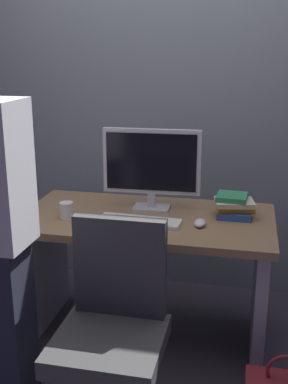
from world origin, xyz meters
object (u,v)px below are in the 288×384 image
object	(u,v)px
cup_near_keyboard	(66,210)
mouse	(200,223)
desk	(146,255)
book_stack	(234,206)
keyboard	(140,221)
office_chair	(113,344)
monitor	(152,165)

from	to	relation	value
cup_near_keyboard	mouse	bearing A→B (deg)	2.76
desk	book_stack	distance (m)	0.56
keyboard	desk	bearing A→B (deg)	88.25
desk	mouse	bearing A→B (deg)	-17.44
book_stack	office_chair	bearing A→B (deg)	-118.23
desk	office_chair	bearing A→B (deg)	-88.66
monitor	mouse	size ratio (longest dim) A/B	5.41
office_chair	desk	bearing A→B (deg)	91.34
desk	cup_near_keyboard	distance (m)	0.51
office_chair	monitor	size ratio (longest dim) A/B	1.74
keyboard	mouse	bearing A→B (deg)	6.63
desk	mouse	size ratio (longest dim) A/B	13.68
monitor	book_stack	world-z (taller)	monitor
book_stack	mouse	bearing A→B (deg)	-131.29
office_chair	book_stack	world-z (taller)	office_chair
keyboard	mouse	size ratio (longest dim) A/B	4.30
office_chair	book_stack	bearing A→B (deg)	61.77
monitor	office_chair	bearing A→B (deg)	-89.26
office_chair	cup_near_keyboard	size ratio (longest dim) A/B	10.52
desk	keyboard	xyz separation A→B (m)	(-0.01, -0.11, 0.24)
book_stack	keyboard	bearing A→B (deg)	-156.83
office_chair	mouse	size ratio (longest dim) A/B	9.40
monitor	desk	bearing A→B (deg)	-93.12
keyboard	mouse	world-z (taller)	mouse
office_chair	keyboard	bearing A→B (deg)	92.49
cup_near_keyboard	monitor	bearing A→B (deg)	30.73
office_chair	keyboard	xyz separation A→B (m)	(-0.03, 0.63, 0.32)
desk	monitor	world-z (taller)	monitor
cup_near_keyboard	office_chair	bearing A→B (deg)	-55.44
desk	office_chair	size ratio (longest dim) A/B	1.46
mouse	monitor	bearing A→B (deg)	144.56
desk	office_chair	world-z (taller)	office_chair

